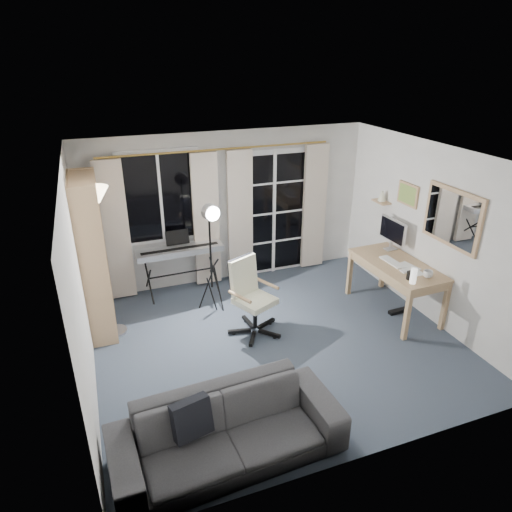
{
  "coord_description": "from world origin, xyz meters",
  "views": [
    {
      "loc": [
        -1.98,
        -4.56,
        3.48
      ],
      "look_at": [
        -0.15,
        0.35,
        1.1
      ],
      "focal_mm": 32.0,
      "sensor_mm": 36.0,
      "label": 1
    }
  ],
  "objects": [
    {
      "name": "office_chair",
      "position": [
        -0.24,
        0.4,
        0.61
      ],
      "size": [
        0.71,
        0.7,
        1.03
      ],
      "rotation": [
        0.0,
        0.0,
        0.43
      ],
      "color": "black",
      "rests_on": "floor"
    },
    {
      "name": "mug",
      "position": [
        1.98,
        -0.36,
        0.82
      ],
      "size": [
        0.13,
        0.1,
        0.12
      ],
      "primitive_type": "imported",
      "rotation": [
        0.0,
        0.0,
        0.04
      ],
      "color": "silver",
      "rests_on": "desk"
    },
    {
      "name": "studio_light",
      "position": [
        -0.55,
        1.02,
        1.33
      ],
      "size": [
        0.35,
        0.35,
        1.66
      ],
      "rotation": [
        0.0,
        0.0,
        0.24
      ],
      "color": "black",
      "rests_on": "floor"
    },
    {
      "name": "french_door",
      "position": [
        0.75,
        1.97,
        1.03
      ],
      "size": [
        1.32,
        0.09,
        2.11
      ],
      "color": "white",
      "rests_on": "floor"
    },
    {
      "name": "sofa",
      "position": [
        -1.13,
        -1.55,
        0.41
      ],
      "size": [
        2.14,
        0.72,
        0.82
      ],
      "rotation": [
        0.0,
        0.0,
        0.05
      ],
      "color": "#2B2B2D",
      "rests_on": "floor"
    },
    {
      "name": "torchiere_lamp",
      "position": [
        -1.95,
        0.95,
        1.62
      ],
      "size": [
        0.42,
        0.42,
        2.01
      ],
      "rotation": [
        0.0,
        0.0,
        0.42
      ],
      "color": "#B2B2B7",
      "rests_on": "floor"
    },
    {
      "name": "floor",
      "position": [
        0.0,
        0.0,
        -0.01
      ],
      "size": [
        4.5,
        4.0,
        0.02
      ],
      "primitive_type": "cube",
      "color": "#35404D",
      "rests_on": "ground"
    },
    {
      "name": "desk_clutter",
      "position": [
        1.82,
        -0.1,
        0.59
      ],
      "size": [
        0.43,
        0.86,
        0.96
      ],
      "rotation": [
        0.0,
        0.0,
        0.04
      ],
      "color": "white",
      "rests_on": "desk"
    },
    {
      "name": "desk",
      "position": [
        1.88,
        0.14,
        0.66
      ],
      "size": [
        0.75,
        1.43,
        0.76
      ],
      "rotation": [
        0.0,
        0.0,
        0.04
      ],
      "color": "#A27A53",
      "rests_on": "floor"
    },
    {
      "name": "wall_shelf",
      "position": [
        2.16,
        1.05,
        1.41
      ],
      "size": [
        0.16,
        0.3,
        0.18
      ],
      "color": "tan",
      "rests_on": "floor"
    },
    {
      "name": "curtains",
      "position": [
        -0.14,
        1.88,
        1.09
      ],
      "size": [
        3.6,
        0.07,
        2.13
      ],
      "color": "gold",
      "rests_on": "floor"
    },
    {
      "name": "bookshelf",
      "position": [
        -2.13,
        1.14,
        1.0
      ],
      "size": [
        0.35,
        0.98,
        2.1
      ],
      "rotation": [
        0.0,
        0.0,
        -0.02
      ],
      "color": "tan",
      "rests_on": "floor"
    },
    {
      "name": "wall_mirror",
      "position": [
        2.22,
        -0.35,
        1.55
      ],
      "size": [
        0.04,
        0.94,
        0.74
      ],
      "color": "tan",
      "rests_on": "floor"
    },
    {
      "name": "keyboard_piano",
      "position": [
        -0.87,
        1.7,
        0.72
      ],
      "size": [
        1.31,
        0.66,
        0.94
      ],
      "rotation": [
        0.0,
        0.0,
        0.03
      ],
      "color": "black",
      "rests_on": "floor"
    },
    {
      "name": "framed_print",
      "position": [
        2.23,
        0.55,
        1.6
      ],
      "size": [
        0.03,
        0.42,
        0.32
      ],
      "color": "tan",
      "rests_on": "floor"
    },
    {
      "name": "monitor",
      "position": [
        2.08,
        0.59,
        1.04
      ],
      "size": [
        0.19,
        0.54,
        0.47
      ],
      "rotation": [
        0.0,
        0.0,
        0.04
      ],
      "color": "silver",
      "rests_on": "desk"
    },
    {
      "name": "window",
      "position": [
        -1.05,
        1.97,
        1.5
      ],
      "size": [
        1.2,
        0.08,
        1.4
      ],
      "color": "white",
      "rests_on": "floor"
    }
  ]
}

